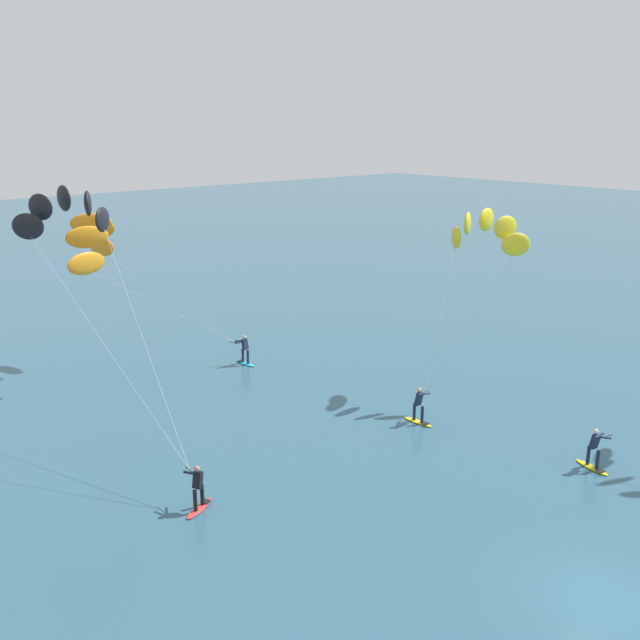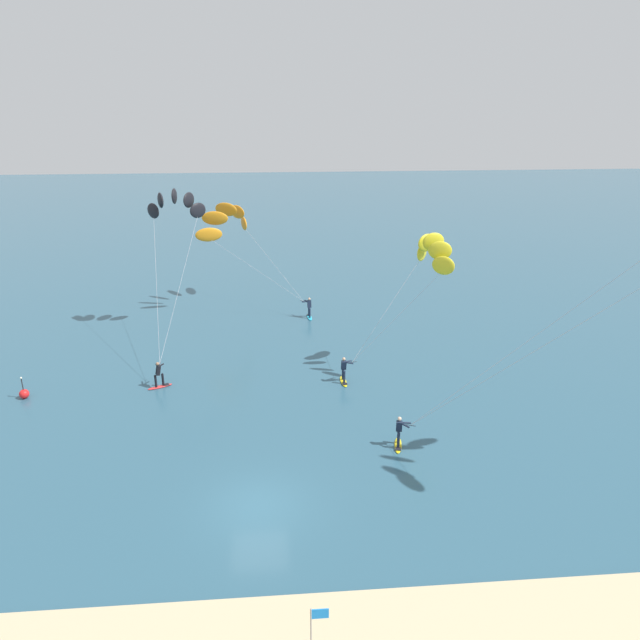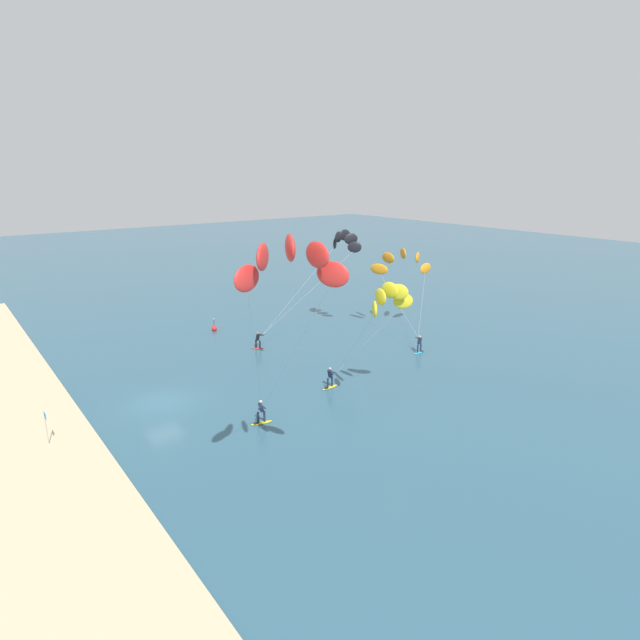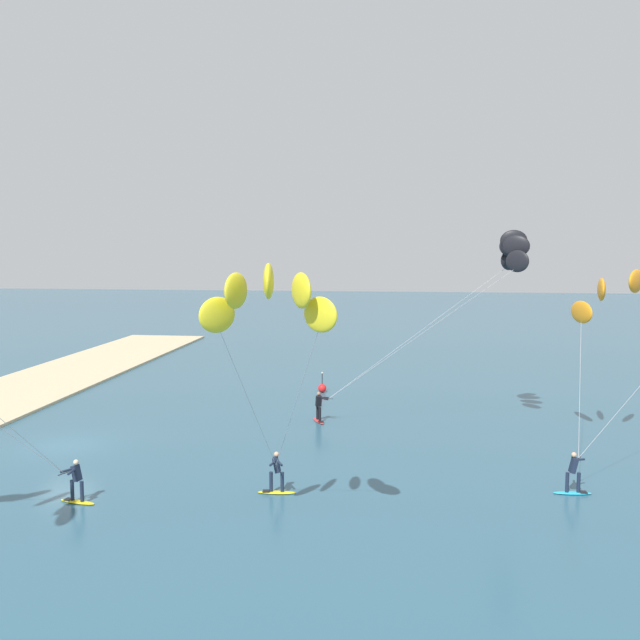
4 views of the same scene
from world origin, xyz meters
name	(u,v)px [view 4 (image 4 of 4)]	position (x,y,z in m)	size (l,w,h in m)	color
ground_plane	(66,446)	(0.00, 0.00, 0.00)	(240.00, 240.00, 0.00)	#2D566B
kitesurfer_nearshore	(503,260)	(-5.99, 21.35, 8.99)	(4.38, 11.44, 10.53)	red
kitesurfer_far_out	(633,304)	(-2.56, 26.86, 7.02)	(9.07, 7.93, 8.61)	#23ADD1
kitesurfer_downwind	(269,310)	(10.14, 12.22, 7.70)	(6.43, 4.27, 9.16)	yellow
marker_buoy	(322,388)	(-13.89, 10.89, 0.30)	(0.56, 0.56, 1.38)	red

